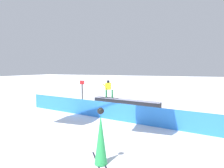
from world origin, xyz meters
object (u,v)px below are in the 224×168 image
background_skier_left (101,138)px  trail_marker (82,91)px  grind_box (125,104)px  snowboarder (108,88)px

background_skier_left → trail_marker: (5.69, -8.14, 0.23)m
grind_box → background_skier_left: size_ratio=3.10×
snowboarder → grind_box: bearing=171.7°
grind_box → background_skier_left: background_skier_left is taller
trail_marker → grind_box: bearing=-177.4°
snowboarder → trail_marker: snowboarder is taller
grind_box → trail_marker: trail_marker is taller
snowboarder → trail_marker: size_ratio=0.81×
background_skier_left → trail_marker: size_ratio=0.91×
grind_box → background_skier_left: (-2.08, 8.30, 0.52)m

